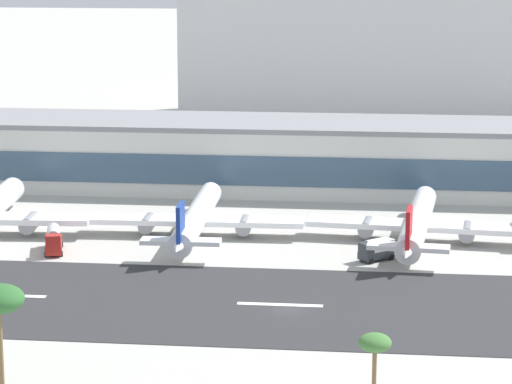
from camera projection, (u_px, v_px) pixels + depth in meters
ground_plane at (288, 310)px, 162.50m from camera, size 1400.00×1400.00×0.00m
runway_strip at (289, 305)px, 164.63m from camera, size 800.00×36.40×0.08m
runway_centreline_dash_3 at (5, 295)px, 169.00m from camera, size 12.00×1.20×0.01m
runway_centreline_dash_4 at (280, 305)px, 164.76m from camera, size 12.00×1.20×0.01m
terminal_building at (323, 156)px, 239.15m from camera, size 182.01×23.93×13.97m
distant_hotel_block at (405, 51)px, 332.70m from camera, size 124.45×28.69×38.02m
airliner_navy_tail_gate_1 at (195, 220)px, 201.77m from camera, size 37.20×45.55×9.50m
airliner_red_tail_gate_2 at (416, 225)px, 198.07m from camera, size 37.55×46.08×9.63m
service_box_truck_0 at (377, 250)px, 187.23m from camera, size 6.07×5.79×3.25m
service_fuel_truck_1 at (54, 240)px, 192.29m from camera, size 4.72×8.88×3.95m
palm_tree_1 at (375, 346)px, 121.56m from camera, size 3.45×3.45×10.32m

